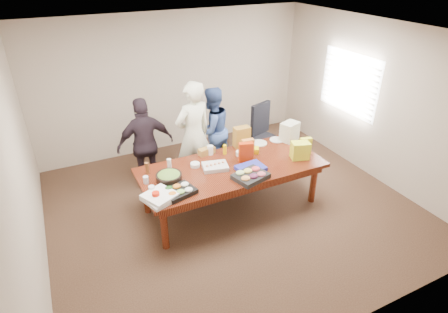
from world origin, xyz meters
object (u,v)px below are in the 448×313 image
conference_table (232,187)px  person_center (193,135)px  office_chair (265,138)px  sheet_cake (215,167)px  salad_bowl (169,178)px  person_right (212,130)px

conference_table → person_center: (-0.25, 0.93, 0.55)m
office_chair → sheet_cake: bearing=-166.5°
person_center → salad_bowl: 1.20m
conference_table → person_center: person_center is taller
conference_table → salad_bowl: bearing=179.8°
office_chair → sheet_cake: (-1.46, -0.90, 0.22)m
sheet_cake → person_center: bearing=102.5°
office_chair → person_center: bearing=162.5°
person_center → salad_bowl: size_ratio=5.01×
conference_table → person_right: 1.33m
person_right → sheet_cake: size_ratio=4.29×
person_center → person_right: size_ratio=1.17×
person_center → conference_table: bearing=92.0°
conference_table → person_right: bearing=79.5°
office_chair → salad_bowl: office_chair is taller
conference_table → office_chair: bearing=38.5°
person_center → sheet_cake: size_ratio=5.01×
conference_table → person_center: 1.11m
person_right → conference_table: bearing=65.5°
person_center → salad_bowl: person_center is taller
office_chair → person_right: person_right is taller
person_center → office_chair: bearing=168.0°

